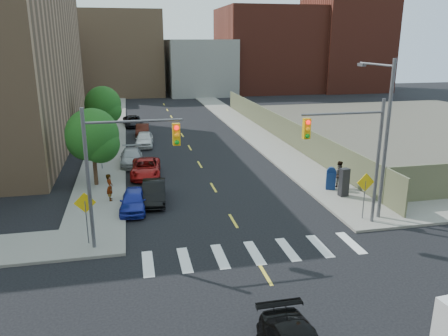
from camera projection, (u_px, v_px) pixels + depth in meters
name	position (u px, v px, depth m)	size (l,w,h in m)	color
ground	(280.00, 299.00, 17.35)	(160.00, 160.00, 0.00)	black
sidewalk_nw	(111.00, 122.00, 54.67)	(3.50, 73.00, 0.15)	gray
sidewalk_ne	(232.00, 117.00, 57.82)	(3.50, 73.00, 0.15)	gray
fence_north	(279.00, 127.00, 45.21)	(0.12, 44.00, 2.50)	#656849
gravel_lot	(422.00, 128.00, 51.17)	(36.00, 42.00, 0.06)	#595447
bg_bldg_west	(31.00, 63.00, 76.82)	(14.00, 18.00, 12.00)	#592319
bg_bldg_midwest	(123.00, 53.00, 81.53)	(14.00, 16.00, 15.00)	#8C6B4C
bg_bldg_center	(199.00, 67.00, 83.20)	(12.00, 16.00, 10.00)	gray
bg_bldg_east	(266.00, 50.00, 87.08)	(18.00, 18.00, 16.00)	#592319
bg_bldg_fareast	(345.00, 45.00, 88.17)	(14.00, 16.00, 18.00)	#592319
smokestack	(365.00, 19.00, 87.58)	(1.80, 1.80, 28.00)	#8C6B4C
signal_nw	(120.00, 159.00, 20.48)	(4.59, 0.30, 7.00)	#59595E
signal_ne	(353.00, 147.00, 22.92)	(4.59, 0.30, 7.00)	#59595E
streetlight_ne	(383.00, 129.00, 24.02)	(0.25, 3.70, 9.00)	#59595E
warn_sign_nw	(86.00, 209.00, 21.30)	(1.06, 0.06, 2.83)	#59595E
warn_sign_ne	(365.00, 188.00, 24.35)	(1.06, 0.06, 2.83)	#59595E
warn_sign_midwest	(100.00, 146.00, 33.96)	(1.06, 0.06, 2.83)	#59595E
tree_west_near	(92.00, 138.00, 29.79)	(3.66, 3.64, 5.52)	#332114
tree_west_far	(103.00, 107.00, 43.85)	(3.66, 3.64, 5.52)	#332114
parked_car_blue	(134.00, 201.00, 26.21)	(1.51, 3.74, 1.28)	#1B2796
parked_car_black	(154.00, 192.00, 27.61)	(1.41, 4.06, 1.34)	black
parked_car_red	(146.00, 168.00, 32.84)	(2.14, 4.65, 1.29)	#9A100F
parked_car_silver	(131.00, 157.00, 35.87)	(1.80, 4.42, 1.28)	#999CA0
parked_car_white	(144.00, 139.00, 42.15)	(1.66, 4.12, 1.40)	silver
parked_car_maroon	(143.00, 130.00, 46.56)	(1.36, 3.90, 1.28)	#3A120B
parked_car_grey	(133.00, 121.00, 51.98)	(2.04, 4.43, 1.23)	black
mailbox	(331.00, 178.00, 29.54)	(0.77, 0.68, 1.54)	navy
payphone	(344.00, 182.00, 28.18)	(0.55, 0.45, 1.85)	black
pedestrian_west	(110.00, 187.00, 27.42)	(0.63, 0.41, 1.73)	gray
pedestrian_east	(339.00, 174.00, 29.95)	(0.89, 0.69, 1.83)	gray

